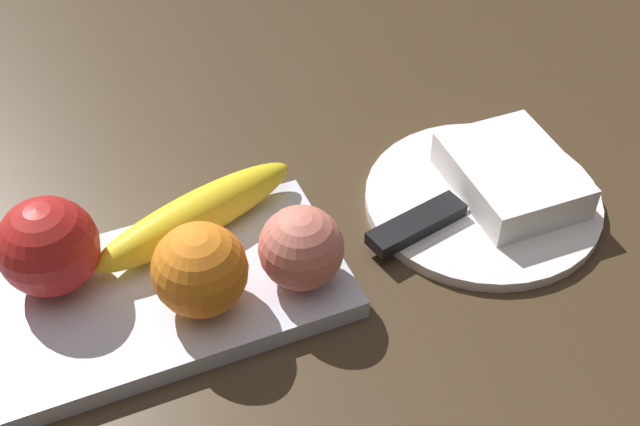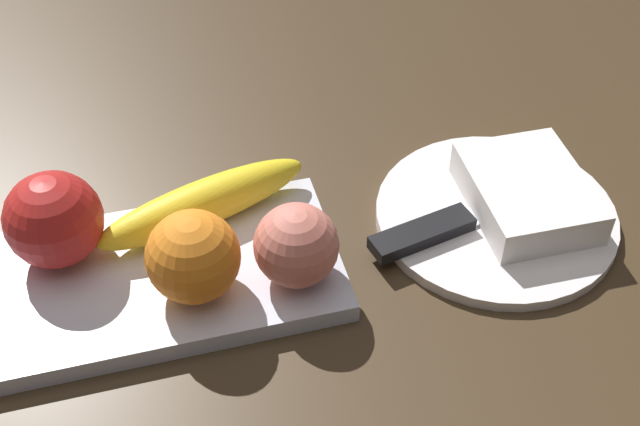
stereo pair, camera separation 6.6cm
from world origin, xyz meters
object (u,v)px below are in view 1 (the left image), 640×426
(apple, at_px, (50,246))
(folded_napkin, at_px, (513,174))
(orange_near_apple, at_px, (202,269))
(peach, at_px, (303,247))
(fruit_tray, at_px, (133,304))
(dinner_plate, at_px, (484,200))
(banana, at_px, (199,214))
(knife, at_px, (433,217))

(apple, bearing_deg, folded_napkin, -5.60)
(orange_near_apple, bearing_deg, apple, 146.71)
(peach, bearing_deg, apple, 158.28)
(fruit_tray, xyz_separation_m, dinner_plate, (0.31, -0.00, -0.00))
(orange_near_apple, distance_m, peach, 0.08)
(peach, relative_size, dinner_plate, 0.32)
(banana, height_order, peach, peach)
(apple, bearing_deg, orange_near_apple, -33.29)
(knife, bearing_deg, fruit_tray, 165.52)
(fruit_tray, bearing_deg, banana, 34.34)
(orange_near_apple, height_order, peach, orange_near_apple)
(apple, height_order, knife, apple)
(fruit_tray, xyz_separation_m, banana, (0.07, 0.05, 0.03))
(banana, relative_size, knife, 1.02)
(fruit_tray, relative_size, orange_near_apple, 4.67)
(folded_napkin, bearing_deg, apple, 174.40)
(orange_near_apple, height_order, dinner_plate, orange_near_apple)
(knife, bearing_deg, banana, 150.40)
(banana, distance_m, folded_napkin, 0.27)
(orange_near_apple, distance_m, knife, 0.21)
(apple, distance_m, folded_napkin, 0.38)
(apple, xyz_separation_m, peach, (0.17, -0.07, -0.01))
(apple, bearing_deg, dinner_plate, -5.99)
(orange_near_apple, distance_m, dinner_plate, 0.26)
(peach, bearing_deg, fruit_tray, 166.01)
(banana, bearing_deg, folded_napkin, -26.88)
(orange_near_apple, relative_size, peach, 1.09)
(banana, relative_size, orange_near_apple, 2.61)
(fruit_tray, relative_size, dinner_plate, 1.62)
(peach, height_order, dinner_plate, peach)
(fruit_tray, xyz_separation_m, folded_napkin, (0.34, 0.00, 0.02))
(banana, distance_m, peach, 0.10)
(fruit_tray, relative_size, knife, 1.83)
(banana, bearing_deg, dinner_plate, -27.92)
(apple, relative_size, knife, 0.42)
(folded_napkin, distance_m, knife, 0.08)
(fruit_tray, xyz_separation_m, knife, (0.25, -0.01, 0.01))
(dinner_plate, bearing_deg, orange_near_apple, -174.16)
(folded_napkin, xyz_separation_m, knife, (-0.08, -0.01, -0.01))
(banana, bearing_deg, peach, -70.23)
(banana, bearing_deg, apple, 168.16)
(peach, bearing_deg, banana, 126.56)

